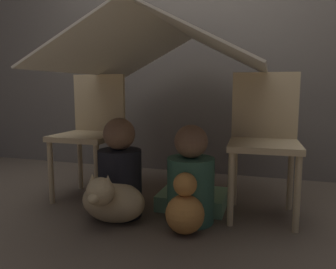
{
  "coord_description": "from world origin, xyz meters",
  "views": [
    {
      "loc": [
        0.62,
        -1.8,
        0.78
      ],
      "look_at": [
        0.0,
        0.19,
        0.48
      ],
      "focal_mm": 35.0,
      "sensor_mm": 36.0,
      "label": 1
    }
  ],
  "objects_px": {
    "person_front": "(120,173)",
    "person_second": "(191,180)",
    "chair_left": "(92,128)",
    "dog": "(111,200)",
    "chair_right": "(264,135)"
  },
  "relations": [
    {
      "from": "person_front",
      "to": "person_second",
      "type": "distance_m",
      "value": 0.43
    },
    {
      "from": "chair_left",
      "to": "person_front",
      "type": "height_order",
      "value": "chair_left"
    },
    {
      "from": "person_second",
      "to": "chair_left",
      "type": "bearing_deg",
      "value": 161.8
    },
    {
      "from": "dog",
      "to": "person_second",
      "type": "bearing_deg",
      "value": 21.73
    },
    {
      "from": "chair_right",
      "to": "dog",
      "type": "height_order",
      "value": "chair_right"
    },
    {
      "from": "person_front",
      "to": "dog",
      "type": "height_order",
      "value": "person_front"
    },
    {
      "from": "person_second",
      "to": "dog",
      "type": "bearing_deg",
      "value": -158.27
    },
    {
      "from": "chair_right",
      "to": "person_second",
      "type": "distance_m",
      "value": 0.53
    },
    {
      "from": "dog",
      "to": "person_front",
      "type": "bearing_deg",
      "value": 91.07
    },
    {
      "from": "person_front",
      "to": "person_second",
      "type": "xyz_separation_m",
      "value": [
        0.43,
        0.04,
        -0.02
      ]
    },
    {
      "from": "person_front",
      "to": "dog",
      "type": "relative_size",
      "value": 1.56
    },
    {
      "from": "chair_right",
      "to": "person_second",
      "type": "xyz_separation_m",
      "value": [
        -0.4,
        -0.26,
        -0.25
      ]
    },
    {
      "from": "chair_right",
      "to": "person_front",
      "type": "xyz_separation_m",
      "value": [
        -0.83,
        -0.3,
        -0.23
      ]
    },
    {
      "from": "person_front",
      "to": "person_second",
      "type": "relative_size",
      "value": 1.05
    },
    {
      "from": "chair_left",
      "to": "person_second",
      "type": "xyz_separation_m",
      "value": [
        0.79,
        -0.26,
        -0.25
      ]
    }
  ]
}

